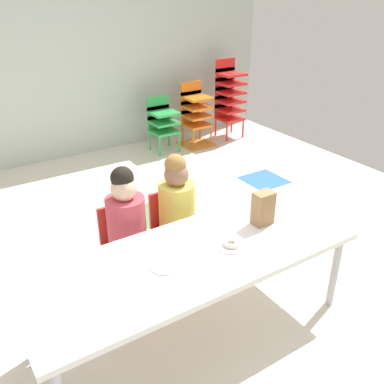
# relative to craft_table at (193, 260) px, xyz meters

# --- Properties ---
(ground_plane) EXTENTS (6.15, 5.59, 0.02)m
(ground_plane) POSITION_rel_craft_table_xyz_m (0.05, 0.53, -0.53)
(ground_plane) COLOR silver
(back_wall) EXTENTS (6.15, 0.10, 2.60)m
(back_wall) POSITION_rel_craft_table_xyz_m (0.06, 3.33, 0.78)
(back_wall) COLOR #B2C1B7
(back_wall) RESTS_ON ground_plane
(craft_table) EXTENTS (1.96, 0.74, 0.57)m
(craft_table) POSITION_rel_craft_table_xyz_m (0.00, 0.00, 0.00)
(craft_table) COLOR white
(craft_table) RESTS_ON ground_plane
(seated_child_near_camera) EXTENTS (0.32, 0.31, 0.92)m
(seated_child_near_camera) POSITION_rel_craft_table_xyz_m (-0.15, 0.60, 0.03)
(seated_child_near_camera) COLOR red
(seated_child_near_camera) RESTS_ON ground_plane
(seated_child_middle_seat) EXTENTS (0.32, 0.31, 0.92)m
(seated_child_middle_seat) POSITION_rel_craft_table_xyz_m (0.24, 0.60, 0.03)
(seated_child_middle_seat) COLOR red
(seated_child_middle_seat) RESTS_ON ground_plane
(kid_chair_green_stack) EXTENTS (0.32, 0.30, 0.68)m
(kid_chair_green_stack) POSITION_rel_craft_table_xyz_m (1.38, 2.84, -0.13)
(kid_chair_green_stack) COLOR green
(kid_chair_green_stack) RESTS_ON ground_plane
(kid_chair_orange_stack) EXTENTS (0.32, 0.30, 0.80)m
(kid_chair_orange_stack) POSITION_rel_craft_table_xyz_m (1.87, 2.84, -0.07)
(kid_chair_orange_stack) COLOR orange
(kid_chair_orange_stack) RESTS_ON ground_plane
(kid_chair_red_stack) EXTENTS (0.32, 0.30, 1.04)m
(kid_chair_red_stack) POSITION_rel_craft_table_xyz_m (2.41, 2.84, 0.06)
(kid_chair_red_stack) COLOR red
(kid_chair_red_stack) RESTS_ON ground_plane
(paper_bag_brown) EXTENTS (0.13, 0.09, 0.22)m
(paper_bag_brown) POSITION_rel_craft_table_xyz_m (0.56, 0.05, 0.15)
(paper_bag_brown) COLOR #9E754C
(paper_bag_brown) RESTS_ON craft_table
(paper_plate_near_edge) EXTENTS (0.18, 0.18, 0.01)m
(paper_plate_near_edge) POSITION_rel_craft_table_xyz_m (0.23, -0.05, 0.05)
(paper_plate_near_edge) COLOR white
(paper_plate_near_edge) RESTS_ON craft_table
(paper_plate_center_table) EXTENTS (0.18, 0.18, 0.01)m
(paper_plate_center_table) POSITION_rel_craft_table_xyz_m (-0.19, -0.01, 0.05)
(paper_plate_center_table) COLOR white
(paper_plate_center_table) RESTS_ON craft_table
(donut_powdered_on_plate) EXTENTS (0.10, 0.10, 0.03)m
(donut_powdered_on_plate) POSITION_rel_craft_table_xyz_m (0.23, -0.05, 0.07)
(donut_powdered_on_plate) COLOR white
(donut_powdered_on_plate) RESTS_ON craft_table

